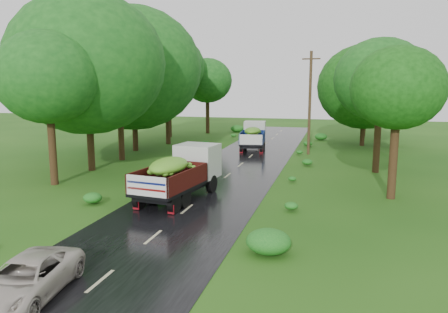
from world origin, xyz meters
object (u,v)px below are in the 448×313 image
(car, at_px, (26,279))
(utility_pole, at_px, (310,102))
(truck_far, at_px, (253,134))
(truck_near, at_px, (182,170))

(car, height_order, utility_pole, utility_pole)
(truck_far, bearing_deg, truck_near, -97.94)
(truck_near, height_order, utility_pole, utility_pole)
(truck_far, distance_m, utility_pole, 6.19)
(truck_near, height_order, car, truck_near)
(truck_near, distance_m, truck_far, 18.02)
(truck_far, relative_size, car, 1.46)
(truck_near, distance_m, utility_pole, 17.44)
(car, bearing_deg, truck_far, 80.78)
(utility_pole, bearing_deg, car, -92.86)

